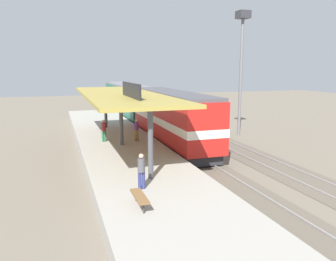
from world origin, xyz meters
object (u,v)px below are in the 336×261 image
Objects in this scene: locomotive at (172,118)px; light_mast at (242,48)px; person_waiting at (141,169)px; person_walking at (104,129)px; platform_bench at (140,197)px; person_boarding at (136,129)px; passenger_carriage_single at (128,100)px.

locomotive is 1.23× the size of light_mast.
person_waiting is 1.00× the size of person_walking.
platform_bench is 0.99× the size of person_waiting.
locomotive is at bearing -163.04° from light_mast.
person_boarding is at bearing 78.09° from person_waiting.
person_boarding is at bearing -99.65° from passenger_carriage_single.
passenger_carriage_single is 1.71× the size of light_mast.
passenger_carriage_single is at bearing 79.54° from person_waiting.
passenger_carriage_single reaches higher than person_boarding.
passenger_carriage_single is (6.00, 31.39, 0.97)m from platform_bench.
locomotive reaches higher than person_boarding.
light_mast reaches higher than person_waiting.
person_boarding is (2.78, 12.47, 0.51)m from platform_bench.
person_waiting is 1.00× the size of person_boarding.
person_walking is (-0.24, 10.95, 0.00)m from person_waiting.
person_boarding is at bearing -164.03° from locomotive.
passenger_carriage_single reaches higher than person_waiting.
person_boarding is (2.21, 10.50, 0.00)m from person_waiting.
locomotive is 8.44× the size of person_walking.
person_waiting and person_walking have the same top height.
light_mast reaches higher than locomotive.
passenger_carriage_single is 19.20m from person_boarding.
person_boarding is (-3.22, -0.92, -0.56)m from locomotive.
person_walking is at bearing -107.08° from passenger_carriage_single.
platform_bench is 0.15× the size of light_mast.
light_mast is at bearing -63.47° from passenger_carriage_single.
light_mast is 13.23m from person_boarding.
platform_bench is at bearing -106.12° from person_waiting.
person_walking is at bearing 169.55° from person_boarding.
person_waiting is (-13.23, -13.80, -6.54)m from light_mast.
light_mast is 15.25m from person_walking.
passenger_carriage_single is 29.92m from person_waiting.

